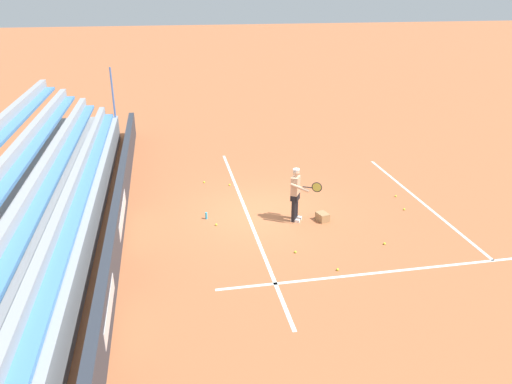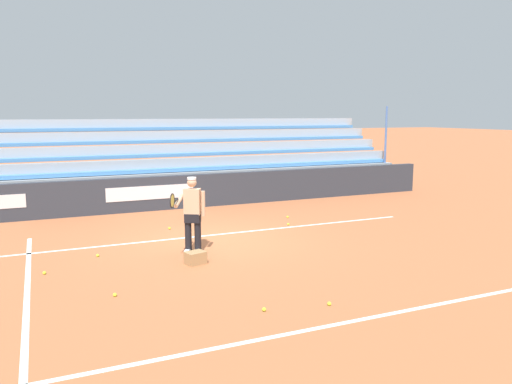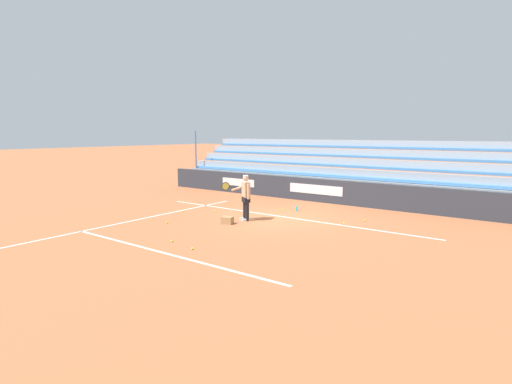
% 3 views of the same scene
% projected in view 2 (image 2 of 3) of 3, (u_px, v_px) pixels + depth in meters
% --- Properties ---
extents(ground_plane, '(160.00, 160.00, 0.00)m').
position_uv_depth(ground_plane, '(211.00, 240.00, 12.34)').
color(ground_plane, '#B7663D').
extents(court_baseline_white, '(12.00, 0.10, 0.01)m').
position_uv_depth(court_baseline_white, '(204.00, 236.00, 12.79)').
color(court_baseline_white, white).
rests_on(court_baseline_white, ground).
extents(court_sideline_white, '(0.10, 12.00, 0.01)m').
position_uv_depth(court_sideline_white, '(25.00, 334.00, 7.09)').
color(court_sideline_white, white).
rests_on(court_sideline_white, ground).
extents(court_service_line_white, '(8.22, 0.10, 0.01)m').
position_uv_depth(court_service_line_white, '(329.00, 326.00, 7.36)').
color(court_service_line_white, white).
rests_on(court_service_line_white, ground).
extents(back_wall_sponsor_board, '(20.15, 0.25, 1.10)m').
position_uv_depth(back_wall_sponsor_board, '(166.00, 193.00, 16.27)').
color(back_wall_sponsor_board, '#2D333D').
rests_on(back_wall_sponsor_board, ground).
extents(bleacher_stand, '(19.15, 3.20, 3.40)m').
position_uv_depth(bleacher_stand, '(152.00, 178.00, 18.26)').
color(bleacher_stand, '#9EA3A8').
rests_on(bleacher_stand, ground).
extents(tennis_player, '(0.92, 0.86, 1.71)m').
position_uv_depth(tennis_player, '(192.00, 214.00, 11.09)').
color(tennis_player, black).
rests_on(tennis_player, ground).
extents(ball_box_cardboard, '(0.47, 0.40, 0.26)m').
position_uv_depth(ball_box_cardboard, '(195.00, 258.00, 10.39)').
color(ball_box_cardboard, '#A87F51').
rests_on(ball_box_cardboard, ground).
extents(tennis_ball_far_left, '(0.07, 0.07, 0.07)m').
position_uv_depth(tennis_ball_far_left, '(264.00, 309.00, 7.90)').
color(tennis_ball_far_left, '#CCE533').
rests_on(tennis_ball_far_left, ground).
extents(tennis_ball_near_player, '(0.07, 0.07, 0.07)m').
position_uv_depth(tennis_ball_near_player, '(44.00, 273.00, 9.72)').
color(tennis_ball_near_player, '#CCE533').
rests_on(tennis_ball_near_player, ground).
extents(tennis_ball_by_box, '(0.07, 0.07, 0.07)m').
position_uv_depth(tennis_ball_by_box, '(169.00, 228.00, 13.51)').
color(tennis_ball_by_box, '#CCE533').
rests_on(tennis_ball_by_box, ground).
extents(tennis_ball_toward_net, '(0.07, 0.07, 0.07)m').
position_uv_depth(tennis_ball_toward_net, '(288.00, 217.00, 14.98)').
color(tennis_ball_toward_net, '#CCE533').
rests_on(tennis_ball_toward_net, ground).
extents(tennis_ball_midcourt, '(0.07, 0.07, 0.07)m').
position_uv_depth(tennis_ball_midcourt, '(329.00, 304.00, 8.14)').
color(tennis_ball_midcourt, '#CCE533').
rests_on(tennis_ball_midcourt, ground).
extents(tennis_ball_stray_back, '(0.07, 0.07, 0.07)m').
position_uv_depth(tennis_ball_stray_back, '(115.00, 295.00, 8.54)').
color(tennis_ball_stray_back, '#CCE533').
rests_on(tennis_ball_stray_back, ground).
extents(tennis_ball_on_baseline, '(0.07, 0.07, 0.07)m').
position_uv_depth(tennis_ball_on_baseline, '(288.00, 224.00, 14.00)').
color(tennis_ball_on_baseline, '#CCE533').
rests_on(tennis_ball_on_baseline, ground).
extents(tennis_ball_far_right, '(0.07, 0.07, 0.07)m').
position_uv_depth(tennis_ball_far_right, '(98.00, 255.00, 10.91)').
color(tennis_ball_far_right, '#CCE533').
rests_on(tennis_ball_far_right, ground).
extents(water_bottle, '(0.07, 0.07, 0.22)m').
position_uv_depth(water_bottle, '(186.00, 222.00, 13.93)').
color(water_bottle, '#33B2E5').
rests_on(water_bottle, ground).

